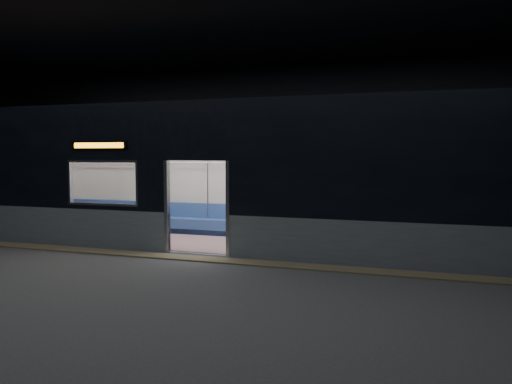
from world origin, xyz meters
The scene contains 7 objects.
station_floor centered at (0.00, 0.00, -0.01)m, with size 24.00×14.00×0.01m, color #47494C.
station_envelope centered at (0.00, 0.00, 3.66)m, with size 24.00×14.00×5.00m.
tactile_strip centered at (0.00, 0.55, 0.01)m, with size 22.80×0.50×0.03m, color #8C7F59.
metro_car centered at (0.00, 2.54, 1.85)m, with size 18.00×3.04×3.35m.
passenger centered at (4.23, 3.55, 0.80)m, with size 0.41×0.69×1.36m.
handbag centered at (4.27, 3.32, 0.68)m, with size 0.28×0.24×0.14m, color black.
transit_map centered at (2.78, 3.85, 1.51)m, with size 1.11×0.03×0.72m, color white.
Camera 1 is at (5.21, -9.49, 2.19)m, focal length 38.00 mm.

